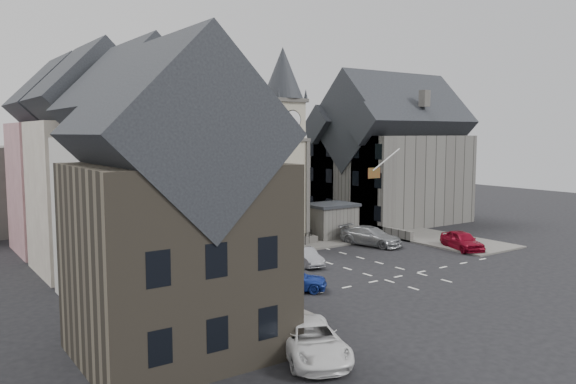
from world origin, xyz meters
TOP-DOWN VIEW (x-y plane):
  - ground at (0.00, 0.00)m, footprint 120.00×120.00m
  - pavement_west at (-12.50, 6.00)m, footprint 6.00×30.00m
  - pavement_east at (12.00, 8.00)m, footprint 6.00×26.00m
  - central_island at (1.50, 8.00)m, footprint 10.00×8.00m
  - road_markings at (0.00, -5.50)m, footprint 20.00×8.00m
  - clock_tower at (0.00, 7.99)m, footprint 4.86×4.86m
  - stone_shelter at (4.80, 7.50)m, footprint 4.30×3.30m
  - town_tree at (2.00, 13.00)m, footprint 7.20×7.20m
  - warning_sign_post at (-3.20, 5.43)m, footprint 0.70×0.19m
  - terrace_pink at (-15.50, 16.00)m, footprint 8.10×7.60m
  - terrace_cream at (-15.50, 8.00)m, footprint 8.10×7.60m
  - terrace_tudor at (-15.50, 0.00)m, footprint 8.10×7.60m
  - building_sw_stone at (-17.00, -9.00)m, footprint 8.60×7.60m
  - backdrop_west at (-12.00, 28.00)m, footprint 20.00×10.00m
  - east_building at (15.59, 11.00)m, footprint 14.40×11.40m
  - east_boundary_wall at (9.20, 10.00)m, footprint 0.40×16.00m
  - flagpole at (8.00, 4.00)m, footprint 3.68×0.10m
  - car_west_blue at (-7.76, -4.16)m, footprint 4.33×3.96m
  - car_west_silver at (-11.50, -2.08)m, footprint 4.04×2.79m
  - car_west_grey at (-7.50, 1.10)m, footprint 5.39×3.64m
  - car_island_silver at (-3.22, 0.50)m, footprint 1.91×3.86m
  - car_island_east at (5.40, 3.00)m, footprint 3.51×5.73m
  - car_east_red at (10.12, -2.46)m, footprint 3.20×4.77m
  - van_sw_white at (-12.78, -12.71)m, footprint 4.14×5.72m
  - pedestrian at (10.96, 7.14)m, footprint 0.61×0.42m

SIDE VIEW (x-z plane):
  - ground at x=0.00m, z-range 0.00..0.00m
  - road_markings at x=0.00m, z-range 0.00..0.01m
  - pavement_west at x=-12.50m, z-range 0.00..0.14m
  - pavement_east at x=12.00m, z-range 0.00..0.14m
  - central_island at x=1.50m, z-range 0.00..0.16m
  - east_boundary_wall at x=9.20m, z-range 0.00..0.90m
  - car_island_silver at x=-3.22m, z-range 0.00..1.22m
  - car_west_silver at x=-11.50m, z-range 0.00..1.26m
  - car_west_grey at x=-7.50m, z-range 0.00..1.37m
  - car_west_blue at x=-7.76m, z-range 0.00..1.43m
  - van_sw_white at x=-12.78m, z-range 0.00..1.45m
  - car_east_red at x=10.12m, z-range 0.00..1.51m
  - car_island_east at x=5.40m, z-range 0.00..1.55m
  - pedestrian at x=10.96m, z-range 0.00..1.63m
  - stone_shelter at x=4.80m, z-range 0.01..3.09m
  - warning_sign_post at x=-3.20m, z-range 0.60..3.45m
  - backdrop_west at x=-12.00m, z-range 0.00..8.00m
  - building_sw_stone at x=-17.00m, z-range 0.15..10.55m
  - terrace_tudor at x=-15.50m, z-range 0.19..12.19m
  - east_building at x=15.59m, z-range -0.04..12.56m
  - terrace_pink at x=-15.50m, z-range 0.18..12.98m
  - terrace_cream at x=-15.50m, z-range 0.18..12.98m
  - town_tree at x=2.00m, z-range 1.57..12.37m
  - flagpole at x=8.00m, z-range 5.63..8.37m
  - clock_tower at x=0.00m, z-range 0.00..16.25m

